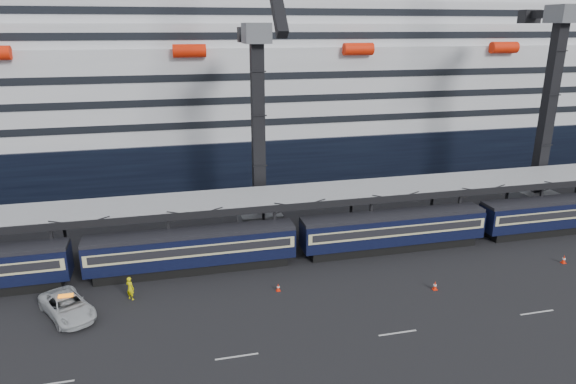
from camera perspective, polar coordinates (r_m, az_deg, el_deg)
name	(u,v)px	position (r m, az deg, el deg)	size (l,w,h in m)	color
ground	(525,286)	(50.12, 24.85, -9.46)	(260.00, 260.00, 0.00)	black
train	(424,226)	(54.30, 14.84, -3.70)	(133.05, 3.00, 4.05)	black
canopy	(447,183)	(58.84, 17.25, 0.91)	(130.00, 6.25, 5.53)	gray
cruise_ship	(342,87)	(85.52, 6.01, 11.58)	(214.09, 28.84, 34.00)	black
crane_dark_near	(259,124)	(54.41, -3.27, 7.60)	(4.50, 17.75, 35.08)	#515359
crane_dark_mid	(552,100)	(68.82, 27.29, 9.05)	(4.50, 18.24, 39.64)	#515359
pickup_truck	(67,306)	(44.47, -23.32, -11.58)	(2.81, 6.10, 1.70)	#B7BBBF
worker	(130,288)	(45.07, -17.14, -10.18)	(0.74, 0.49, 2.04)	#D9D00B
traffic_cone_b	(278,287)	(44.73, -1.10, -10.53)	(0.34, 0.34, 0.69)	#FD2308
traffic_cone_c	(435,285)	(46.64, 16.02, -9.95)	(0.40, 0.40, 0.80)	#FD2308
traffic_cone_d	(564,259)	(56.16, 28.32, -6.58)	(0.41, 0.41, 0.83)	#FD2308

